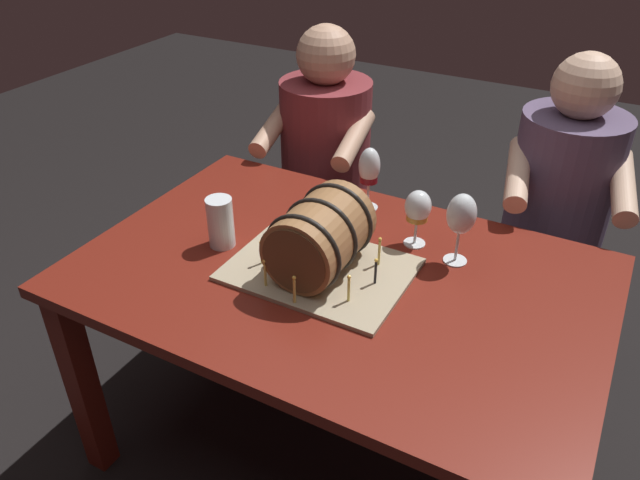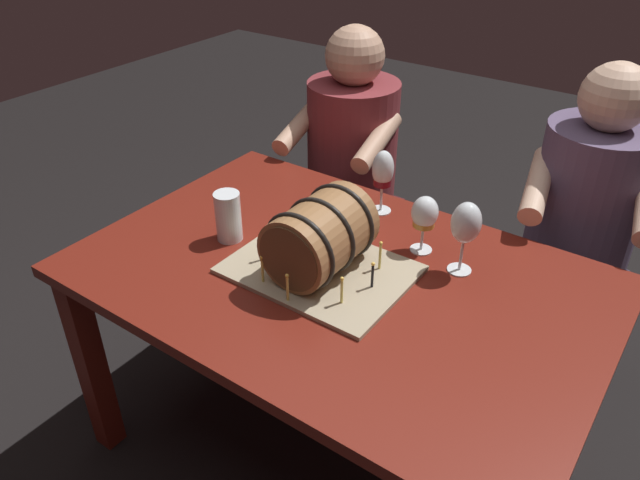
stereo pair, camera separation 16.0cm
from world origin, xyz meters
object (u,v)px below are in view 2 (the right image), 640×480
at_px(wine_glass_amber, 425,215).
at_px(wine_glass_red, 383,172).
at_px(person_seated_left, 351,181).
at_px(beer_pint, 228,218).
at_px(dining_table, 337,302).
at_px(barrel_cake, 320,240).
at_px(person_seated_right, 573,252).
at_px(wine_glass_empty, 466,224).

relative_size(wine_glass_amber, wine_glass_red, 0.83).
bearing_deg(person_seated_left, beer_pint, -83.42).
xyz_separation_m(dining_table, wine_glass_amber, (0.13, 0.23, 0.22)).
bearing_deg(barrel_cake, person_seated_right, 58.09).
height_order(barrel_cake, beer_pint, barrel_cake).
bearing_deg(person_seated_right, wine_glass_amber, -120.36).
bearing_deg(dining_table, beer_pint, -173.53).
distance_m(dining_table, barrel_cake, 0.21).
relative_size(wine_glass_red, wine_glass_empty, 0.99).
xyz_separation_m(dining_table, person_seated_right, (0.45, 0.76, -0.08)).
relative_size(barrel_cake, wine_glass_empty, 2.27).
xyz_separation_m(dining_table, wine_glass_empty, (0.26, 0.20, 0.25)).
height_order(wine_glass_empty, person_seated_left, person_seated_left).
bearing_deg(beer_pint, wine_glass_amber, 28.88).
relative_size(dining_table, wine_glass_red, 6.82).
relative_size(wine_glass_amber, person_seated_right, 0.14).
distance_m(wine_glass_red, person_seated_left, 0.63).
bearing_deg(wine_glass_amber, person_seated_right, 59.64).
xyz_separation_m(dining_table, person_seated_left, (-0.44, 0.76, -0.08)).
height_order(wine_glass_amber, beer_pint, wine_glass_amber).
bearing_deg(wine_glass_amber, wine_glass_empty, -12.50).
bearing_deg(wine_glass_empty, wine_glass_red, 155.43).
bearing_deg(wine_glass_amber, person_seated_left, 137.28).
height_order(wine_glass_amber, wine_glass_red, wine_glass_red).
xyz_separation_m(dining_table, wine_glass_red, (-0.07, 0.35, 0.24)).
bearing_deg(person_seated_left, person_seated_right, -0.00).
relative_size(barrel_cake, beer_pint, 3.20).
bearing_deg(wine_glass_red, beer_pint, -125.23).
bearing_deg(beer_pint, wine_glass_red, 54.77).
distance_m(dining_table, wine_glass_red, 0.43).
bearing_deg(wine_glass_amber, dining_table, -120.30).
bearing_deg(barrel_cake, wine_glass_amber, 54.96).
bearing_deg(beer_pint, barrel_cake, 3.32).
xyz_separation_m(wine_glass_red, wine_glass_empty, (0.34, -0.15, 0.01)).
bearing_deg(wine_glass_amber, barrel_cake, -125.04).
height_order(wine_glass_amber, person_seated_right, person_seated_right).
xyz_separation_m(wine_glass_amber, person_seated_left, (-0.58, 0.53, -0.29)).
distance_m(dining_table, wine_glass_empty, 0.41).
bearing_deg(dining_table, barrel_cake, -152.38).
bearing_deg(person_seated_right, wine_glass_empty, -107.92).
bearing_deg(wine_glass_empty, beer_pint, -158.81).
relative_size(wine_glass_empty, person_seated_left, 0.18).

